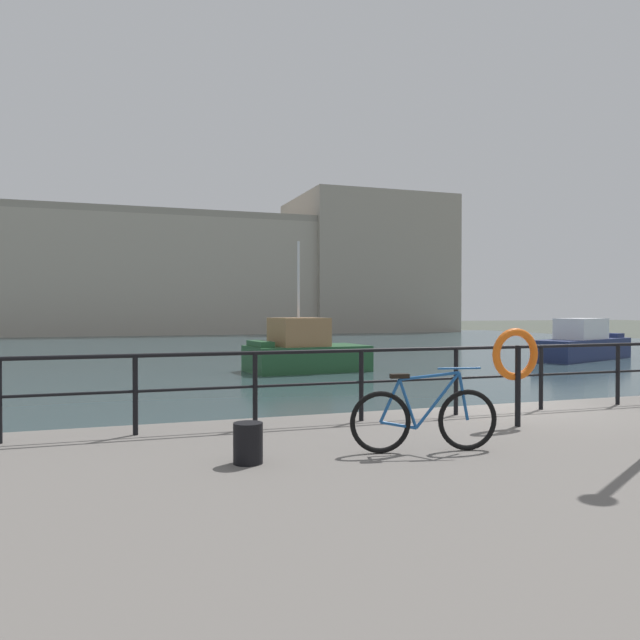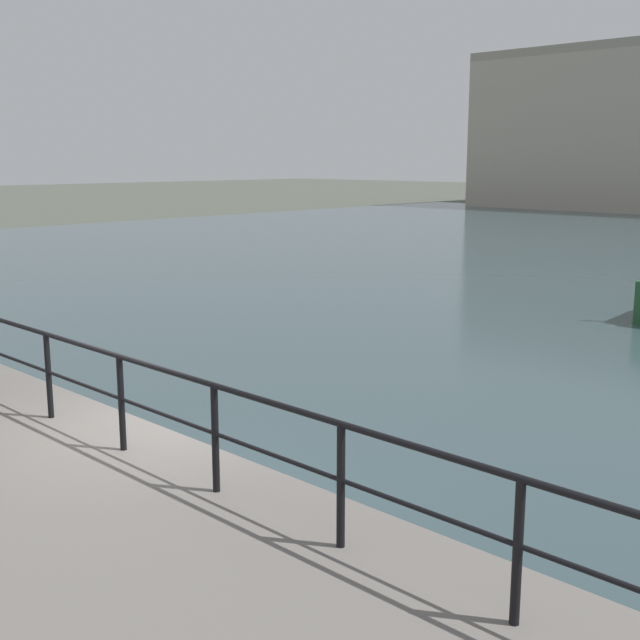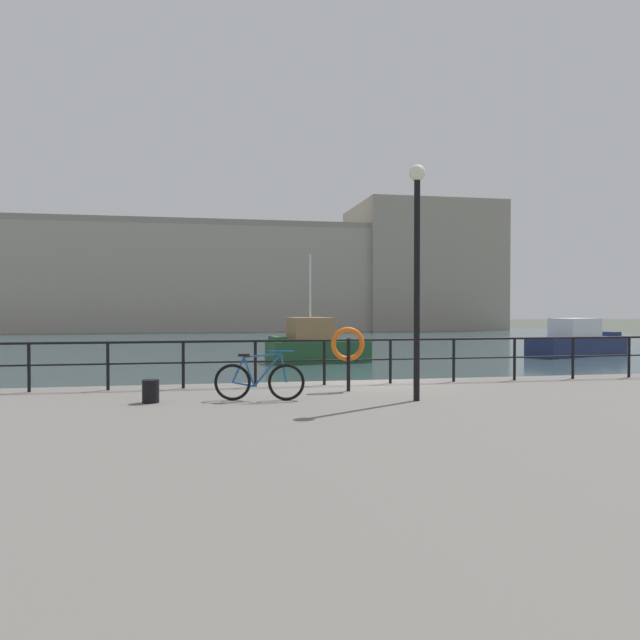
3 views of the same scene
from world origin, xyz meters
TOP-DOWN VIEW (x-y plane):
  - ground_plane at (0.00, 0.00)m, footprint 240.00×240.00m
  - water_basin at (0.00, 30.20)m, footprint 80.00×60.00m
  - quay_promenade at (0.00, -6.50)m, footprint 56.00×13.00m
  - harbor_building at (6.87, 63.02)m, footprint 67.33×15.85m
  - moored_harbor_tender at (17.58, 17.35)m, footprint 7.21×4.41m
  - moored_green_narrowboat at (1.72, 16.23)m, footprint 5.24×3.17m
  - quay_railing at (0.44, -0.75)m, footprint 19.49×0.07m
  - parked_bicycle at (-2.90, -2.88)m, footprint 1.75×0.40m
  - mooring_bollard at (-4.96, -2.74)m, footprint 0.32×0.32m
  - life_ring_stand at (-0.87, -1.84)m, footprint 0.75×0.16m
  - quay_lamp_post at (0.11, -3.47)m, footprint 0.32×0.32m

SIDE VIEW (x-z plane):
  - ground_plane at x=0.00m, z-range 0.00..0.00m
  - water_basin at x=0.00m, z-range 0.00..0.01m
  - quay_promenade at x=0.00m, z-range 0.00..1.00m
  - moored_harbor_tender at x=17.58m, z-range -0.25..1.93m
  - moored_green_narrowboat at x=1.72m, z-range -1.90..3.67m
  - mooring_bollard at x=-4.96m, z-range 1.00..1.44m
  - parked_bicycle at x=-2.90m, z-range 0.90..1.88m
  - quay_railing at x=0.44m, z-range 1.20..2.28m
  - life_ring_stand at x=-0.87m, z-range 1.28..2.67m
  - quay_lamp_post at x=0.11m, z-range 1.64..6.23m
  - harbor_building at x=6.87m, z-range -1.44..14.90m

